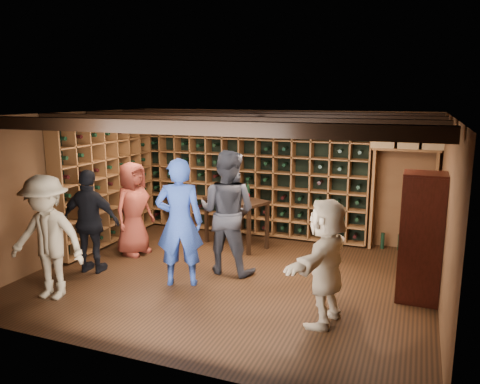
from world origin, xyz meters
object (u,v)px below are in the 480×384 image
at_px(guest_woman_black, 91,222).
at_px(man_grey_suit, 227,212).
at_px(tasting_table, 236,204).
at_px(guest_red_floral, 133,209).
at_px(guest_beige, 326,262).
at_px(display_cabinet, 420,240).
at_px(man_blue_shirt, 180,222).
at_px(guest_khaki, 47,238).

bearing_deg(guest_woman_black, man_grey_suit, -166.13).
bearing_deg(tasting_table, guest_red_floral, -122.17).
xyz_separation_m(man_grey_suit, tasting_table, (-0.36, 1.28, -0.19)).
bearing_deg(guest_beige, guest_woman_black, -84.51).
xyz_separation_m(display_cabinet, man_blue_shirt, (-3.30, -0.68, 0.10)).
bearing_deg(guest_red_floral, guest_khaki, -171.03).
distance_m(man_blue_shirt, tasting_table, 2.02).
xyz_separation_m(man_grey_suit, guest_red_floral, (-1.87, 0.19, -0.15)).
distance_m(display_cabinet, guest_khaki, 5.09).
distance_m(display_cabinet, man_blue_shirt, 3.37).
xyz_separation_m(display_cabinet, guest_woman_black, (-4.85, -0.75, -0.03)).
relative_size(display_cabinet, tasting_table, 1.32).
distance_m(guest_khaki, guest_beige, 3.76).
bearing_deg(guest_woman_black, tasting_table, -136.18).
relative_size(guest_red_floral, guest_woman_black, 1.00).
bearing_deg(guest_red_floral, man_blue_shirt, -112.55).
bearing_deg(display_cabinet, tasting_table, 157.60).
bearing_deg(man_grey_suit, man_blue_shirt, 60.75).
height_order(guest_woman_black, tasting_table, guest_woman_black).
bearing_deg(guest_beige, guest_khaki, -69.23).
distance_m(man_blue_shirt, man_grey_suit, 0.86).
bearing_deg(guest_beige, man_blue_shirt, -90.08).
bearing_deg(guest_khaki, man_grey_suit, 36.75).
distance_m(man_grey_suit, guest_khaki, 2.64).
height_order(man_blue_shirt, man_grey_suit, man_grey_suit).
bearing_deg(guest_red_floral, guest_woman_black, -176.85).
relative_size(display_cabinet, guest_woman_black, 1.06).
xyz_separation_m(guest_red_floral, guest_beige, (3.66, -1.37, -0.04)).
relative_size(display_cabinet, guest_red_floral, 1.06).
bearing_deg(man_blue_shirt, guest_khaki, 13.31).
bearing_deg(guest_red_floral, guest_beige, -99.99).
distance_m(display_cabinet, guest_red_floral, 4.73).
height_order(guest_red_floral, guest_woman_black, guest_woman_black).
bearing_deg(display_cabinet, guest_red_floral, 177.12).
height_order(man_blue_shirt, guest_red_floral, man_blue_shirt).
distance_m(man_blue_shirt, guest_beige, 2.29).
xyz_separation_m(guest_red_floral, guest_woman_black, (-0.13, -0.99, 0.00)).
distance_m(guest_red_floral, guest_woman_black, 1.00).
height_order(display_cabinet, guest_khaki, display_cabinet).
bearing_deg(man_grey_suit, tasting_table, -71.46).
relative_size(guest_khaki, tasting_table, 1.30).
xyz_separation_m(man_grey_suit, guest_beige, (1.78, -1.17, -0.19)).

